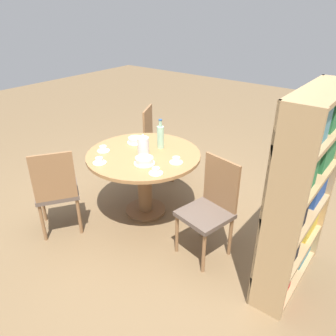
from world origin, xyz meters
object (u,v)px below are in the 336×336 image
(chair_a, at_px, (210,207))
(coffee_pot, at_px, (143,145))
(cake_second, at_px, (135,140))
(cup_c, at_px, (156,171))
(cup_d, at_px, (103,149))
(cake_main, at_px, (144,161))
(bookshelf, at_px, (299,196))
(chair_b, at_px, (157,141))
(cup_b, at_px, (176,161))
(chair_c, at_px, (56,189))
(cup_a, at_px, (99,161))
(water_bottle, at_px, (161,136))

(chair_a, xyz_separation_m, coffee_pot, (-0.13, -0.93, 0.34))
(chair_a, bearing_deg, cake_second, 178.31)
(chair_a, height_order, cup_c, chair_a)
(coffee_pot, xyz_separation_m, cup_d, (0.22, -0.38, -0.08))
(cake_main, height_order, cake_second, cake_main)
(bookshelf, relative_size, cup_d, 12.44)
(chair_b, xyz_separation_m, coffee_pot, (0.81, 0.47, 0.34))
(bookshelf, bearing_deg, coffee_pot, 89.45)
(chair_b, distance_m, cup_b, 1.21)
(chair_c, bearing_deg, cup_a, 177.41)
(cake_second, xyz_separation_m, cup_c, (0.44, 0.67, -0.01))
(coffee_pot, distance_m, cup_c, 0.49)
(chair_a, distance_m, cup_c, 0.61)
(water_bottle, relative_size, cake_main, 1.57)
(bookshelf, xyz_separation_m, water_bottle, (-0.25, -1.60, 0.04))
(chair_b, distance_m, water_bottle, 0.86)
(water_bottle, xyz_separation_m, cup_c, (0.51, 0.35, -0.11))
(chair_a, bearing_deg, cup_d, -163.75)
(chair_c, xyz_separation_m, cup_b, (-0.85, 0.88, 0.26))
(coffee_pot, distance_m, cup_b, 0.42)
(cup_d, bearing_deg, cake_main, 94.18)
(cup_c, bearing_deg, cake_main, -111.87)
(chair_b, distance_m, cake_main, 1.22)
(chair_b, bearing_deg, chair_a, -150.08)
(cake_main, distance_m, cup_c, 0.24)
(cake_main, bearing_deg, chair_b, -146.84)
(chair_b, xyz_separation_m, chair_c, (1.63, 0.01, 0.00))
(chair_b, relative_size, cup_b, 7.06)
(cake_second, relative_size, cup_c, 1.39)
(chair_b, xyz_separation_m, cup_a, (1.26, 0.28, 0.26))
(chair_b, bearing_deg, cup_a, 166.28)
(cup_b, bearing_deg, cake_main, -47.76)
(water_bottle, relative_size, cup_b, 2.44)
(cake_main, bearing_deg, cup_d, -85.82)
(chair_a, height_order, water_bottle, water_bottle)
(chair_a, distance_m, chair_b, 1.69)
(chair_c, height_order, water_bottle, water_bottle)
(chair_b, distance_m, cake_second, 0.73)
(chair_b, relative_size, coffee_pot, 4.34)
(cake_second, bearing_deg, water_bottle, 101.87)
(bookshelf, distance_m, cup_d, 2.04)
(chair_a, bearing_deg, cup_b, 174.51)
(cup_a, bearing_deg, cup_c, 106.49)
(chair_a, height_order, cup_a, chair_a)
(bookshelf, xyz_separation_m, cup_c, (0.26, -1.25, -0.07))
(chair_b, distance_m, cup_c, 1.42)
(coffee_pot, relative_size, cake_main, 1.05)
(chair_b, height_order, water_bottle, water_bottle)
(chair_a, height_order, cup_b, chair_a)
(cup_a, distance_m, cup_c, 0.62)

